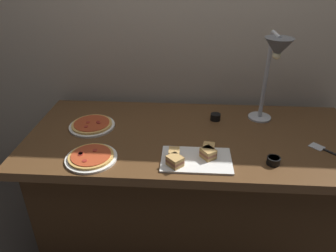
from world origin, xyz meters
TOP-DOWN VIEW (x-y plane):
  - ground_plane at (0.00, 0.00)m, footprint 8.00×8.00m
  - back_wall at (0.00, 0.50)m, footprint 4.40×0.04m
  - buffet_table at (0.00, 0.00)m, footprint 1.90×0.84m
  - heat_lamp at (0.41, 0.11)m, footprint 0.15×0.29m
  - pizza_plate_front at (-0.52, -0.28)m, footprint 0.26×0.26m
  - pizza_plate_center at (-0.61, 0.05)m, footprint 0.27×0.27m
  - sandwich_platter at (-0.00, -0.26)m, footprint 0.35×0.22m
  - sauce_cup_near at (0.39, -0.26)m, footprint 0.07×0.07m
  - sauce_cup_far at (0.13, 0.19)m, footprint 0.06×0.06m
  - serving_spatula at (0.69, -0.12)m, footprint 0.14×0.15m

SIDE VIEW (x-z plane):
  - ground_plane at x=0.00m, z-range 0.00..0.00m
  - buffet_table at x=0.00m, z-range 0.01..0.77m
  - serving_spatula at x=0.69m, z-range 0.76..0.77m
  - pizza_plate_front at x=-0.52m, z-range 0.76..0.79m
  - pizza_plate_center at x=-0.61m, z-range 0.76..0.79m
  - sandwich_platter at x=0.00m, z-range 0.75..0.81m
  - sauce_cup_near at x=0.39m, z-range 0.76..0.80m
  - sauce_cup_far at x=0.13m, z-range 0.76..0.80m
  - heat_lamp at x=0.41m, z-range 0.91..1.46m
  - back_wall at x=0.00m, z-range 0.00..2.40m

